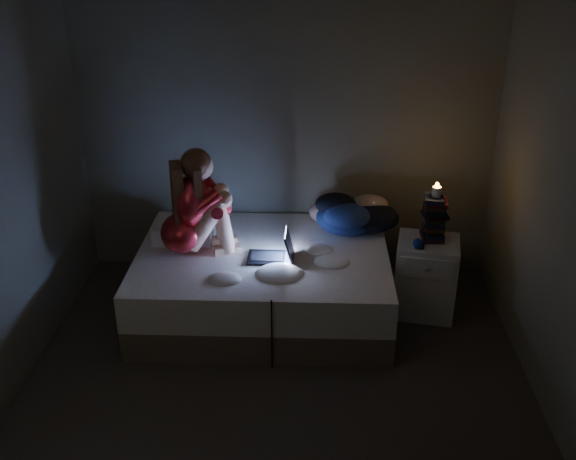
# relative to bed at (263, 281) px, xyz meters

# --- Properties ---
(floor) EXTENTS (3.60, 3.80, 0.02)m
(floor) POSITION_rel_bed_xyz_m (0.16, -1.10, -0.29)
(floor) COLOR #272421
(floor) RESTS_ON ground
(ceiling) EXTENTS (3.60, 3.80, 0.02)m
(ceiling) POSITION_rel_bed_xyz_m (0.16, -1.10, 2.33)
(ceiling) COLOR silver
(ceiling) RESTS_ON ground
(wall_back) EXTENTS (3.60, 0.02, 2.60)m
(wall_back) POSITION_rel_bed_xyz_m (0.16, 0.81, 1.02)
(wall_back) COLOR #5A5D56
(wall_back) RESTS_ON ground
(wall_right) EXTENTS (0.02, 3.80, 2.60)m
(wall_right) POSITION_rel_bed_xyz_m (1.97, -1.10, 1.02)
(wall_right) COLOR #5A5D56
(wall_right) RESTS_ON ground
(bed) EXTENTS (2.01, 1.51, 0.55)m
(bed) POSITION_rel_bed_xyz_m (0.00, 0.00, 0.00)
(bed) COLOR silver
(bed) RESTS_ON ground
(pillow) EXTENTS (0.49, 0.35, 0.14)m
(pillow) POSITION_rel_bed_xyz_m (-0.67, 0.22, 0.35)
(pillow) COLOR white
(pillow) RESTS_ON bed
(woman) EXTENTS (0.62, 0.49, 0.87)m
(woman) POSITION_rel_bed_xyz_m (-0.62, -0.05, 0.71)
(woman) COLOR maroon
(woman) RESTS_ON bed
(laptop) EXTENTS (0.36, 0.26, 0.25)m
(laptop) POSITION_rel_bed_xyz_m (0.06, -0.12, 0.40)
(laptop) COLOR black
(laptop) RESTS_ON bed
(clothes_pile) EXTENTS (0.71, 0.65, 0.34)m
(clothes_pile) POSITION_rel_bed_xyz_m (0.70, 0.43, 0.45)
(clothes_pile) COLOR navy
(clothes_pile) RESTS_ON bed
(nightstand) EXTENTS (0.55, 0.51, 0.65)m
(nightstand) POSITION_rel_bed_xyz_m (1.33, 0.05, 0.05)
(nightstand) COLOR silver
(nightstand) RESTS_ON ground
(book_stack) EXTENTS (0.19, 0.25, 0.37)m
(book_stack) POSITION_rel_bed_xyz_m (1.36, 0.11, 0.55)
(book_stack) COLOR black
(book_stack) RESTS_ON nightstand
(candle) EXTENTS (0.07, 0.07, 0.08)m
(candle) POSITION_rel_bed_xyz_m (1.36, 0.11, 0.78)
(candle) COLOR beige
(candle) RESTS_ON book_stack
(phone) EXTENTS (0.08, 0.14, 0.01)m
(phone) POSITION_rel_bed_xyz_m (1.26, -0.04, 0.38)
(phone) COLOR black
(phone) RESTS_ON nightstand
(blue_orb) EXTENTS (0.08, 0.08, 0.08)m
(blue_orb) POSITION_rel_bed_xyz_m (1.24, -0.09, 0.41)
(blue_orb) COLOR navy
(blue_orb) RESTS_ON nightstand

